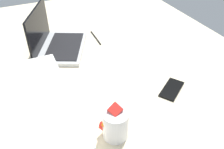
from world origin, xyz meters
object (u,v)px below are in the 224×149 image
at_px(snack_cup, 115,124).
at_px(pillow, 21,119).
at_px(laptop, 56,42).
at_px(cell_phone, 172,89).

bearing_deg(snack_cup, pillow, 63.04).
bearing_deg(pillow, laptop, -25.42).
bearing_deg(snack_cup, laptop, 4.24).
height_order(laptop, pillow, laptop).
relative_size(laptop, snack_cup, 2.92).
bearing_deg(cell_phone, snack_cup, -104.94).
relative_size(laptop, pillow, 0.76).
distance_m(cell_phone, pillow, 0.62).
bearing_deg(laptop, pillow, -179.93).
bearing_deg(cell_phone, laptop, -179.77).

